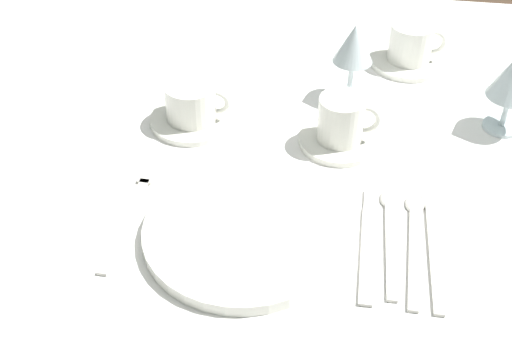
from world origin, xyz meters
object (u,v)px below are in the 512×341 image
dinner_knife (367,246)px  wine_glass_centre (354,49)px  coffee_cup_left (192,101)px  coffee_cup_far (412,42)px  spoon_tea (432,233)px  dinner_plate (243,233)px  coffee_cup_right (342,118)px  spoon_soup (390,228)px  spoon_dessert (414,234)px  fork_outer (131,211)px

dinner_knife → wine_glass_centre: bearing=96.4°
coffee_cup_left → coffee_cup_far: size_ratio=1.03×
spoon_tea → coffee_cup_left: coffee_cup_left is taller
dinner_plate → coffee_cup_right: bearing=63.0°
spoon_tea → spoon_soup: bearing=177.1°
coffee_cup_left → wine_glass_centre: 0.28m
spoon_dessert → dinner_knife: bearing=-152.8°
fork_outer → coffee_cup_left: coffee_cup_left is taller
spoon_dessert → wine_glass_centre: size_ratio=1.58×
coffee_cup_right → wine_glass_centre: 0.14m
spoon_tea → dinner_plate: bearing=-170.4°
dinner_knife → spoon_soup: size_ratio=1.03×
dinner_plate → dinner_knife: (0.17, 0.01, -0.01)m
coffee_cup_right → spoon_tea: bearing=-54.6°
dinner_knife → coffee_cup_far: (0.07, 0.49, 0.04)m
spoon_dessert → spoon_tea: 0.03m
spoon_soup → coffee_cup_far: bearing=85.5°
dinner_plate → dinner_knife: dinner_plate is taller
fork_outer → spoon_dessert: 0.40m
fork_outer → coffee_cup_right: size_ratio=2.28×
spoon_soup → coffee_cup_right: coffee_cup_right is taller
fork_outer → coffee_cup_far: 0.62m
dinner_plate → coffee_cup_right: size_ratio=2.78×
dinner_knife → spoon_dessert: size_ratio=0.99×
wine_glass_centre → spoon_dessert: bearing=-72.7°
dinner_plate → fork_outer: bearing=171.1°
spoon_tea → spoon_dessert: bearing=-167.8°
spoon_soup → coffee_cup_left: (-0.32, 0.21, 0.04)m
dinner_plate → spoon_dessert: 0.23m
fork_outer → coffee_cup_left: 0.24m
spoon_soup → coffee_cup_far: 0.46m
fork_outer → coffee_cup_far: coffee_cup_far is taller
fork_outer → spoon_tea: bearing=2.3°
fork_outer → spoon_dessert: (0.40, 0.01, 0.00)m
dinner_plate → dinner_knife: 0.17m
coffee_cup_left → coffee_cup_far: coffee_cup_far is taller
fork_outer → wine_glass_centre: bearing=49.6°
coffee_cup_left → coffee_cup_far: 0.43m
spoon_tea → fork_outer: bearing=-177.7°
fork_outer → spoon_tea: (0.42, 0.02, 0.00)m
spoon_tea → wine_glass_centre: wine_glass_centre is taller
spoon_dessert → coffee_cup_right: size_ratio=2.23×
dinner_knife → coffee_cup_right: (-0.05, 0.23, 0.04)m
spoon_tea → wine_glass_centre: bearing=111.4°
coffee_cup_left → wine_glass_centre: (0.25, 0.12, 0.05)m
dinner_plate → coffee_cup_left: size_ratio=2.55×
dinner_plate → dinner_knife: size_ratio=1.26×
dinner_knife → coffee_cup_right: bearing=102.0°
spoon_dessert → spoon_tea: size_ratio=0.95×
spoon_tea → coffee_cup_far: 0.46m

